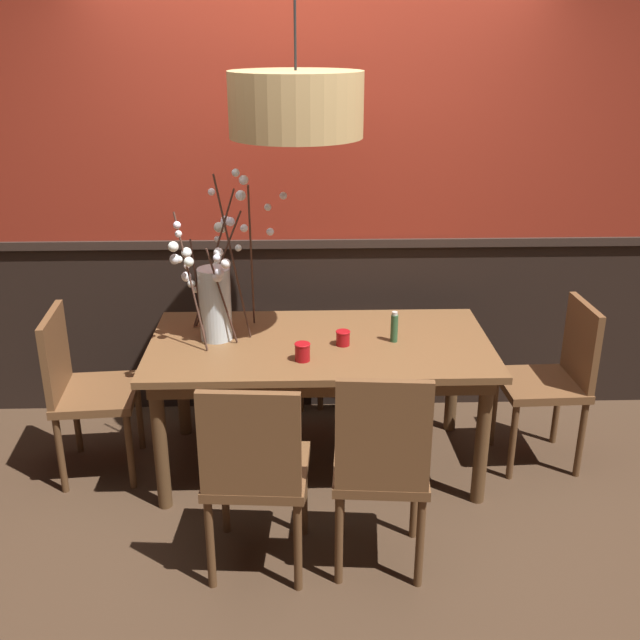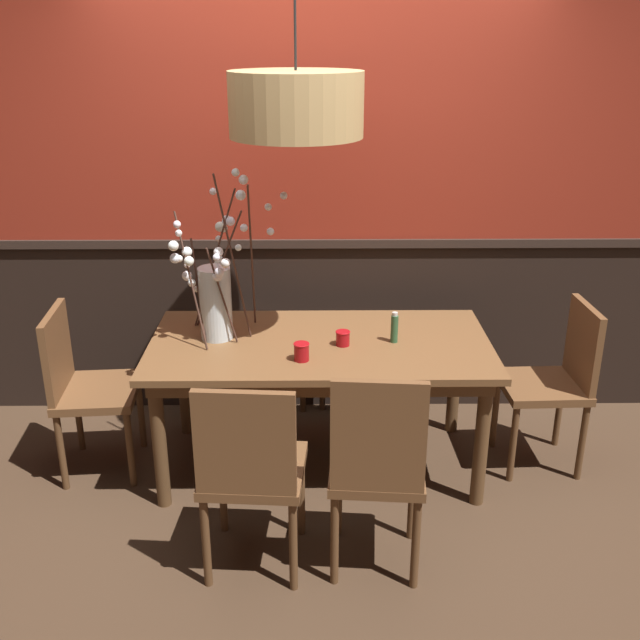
{
  "view_description": "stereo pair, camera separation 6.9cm",
  "coord_description": "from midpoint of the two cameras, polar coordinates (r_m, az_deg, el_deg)",
  "views": [
    {
      "loc": [
        -0.1,
        -3.48,
        2.22
      ],
      "look_at": [
        0.0,
        0.0,
        0.85
      ],
      "focal_mm": 41.25,
      "sensor_mm": 36.0,
      "label": 1
    },
    {
      "loc": [
        -0.03,
        -3.48,
        2.22
      ],
      "look_at": [
        0.0,
        0.0,
        0.85
      ],
      "focal_mm": 41.25,
      "sensor_mm": 36.0,
      "label": 2
    }
  ],
  "objects": [
    {
      "name": "ground_plane",
      "position": [
        4.13,
        0.49,
        -11.06
      ],
      "size": [
        24.0,
        24.0,
        0.0
      ],
      "primitive_type": "plane",
      "color": "#422D1E"
    },
    {
      "name": "back_wall",
      "position": [
        4.32,
        0.37,
        9.32
      ],
      "size": [
        5.33,
        0.14,
        2.63
      ],
      "color": "black",
      "rests_on": "ground"
    },
    {
      "name": "dining_table",
      "position": [
        3.82,
        0.52,
        -2.8
      ],
      "size": [
        1.75,
        0.91,
        0.73
      ],
      "color": "brown",
      "rests_on": "ground"
    },
    {
      "name": "chair_head_east_end",
      "position": [
        4.1,
        18.35,
        -4.2
      ],
      "size": [
        0.44,
        0.42,
        0.92
      ],
      "color": "brown",
      "rests_on": "ground"
    },
    {
      "name": "chair_near_side_right",
      "position": [
        3.12,
        5.1,
        -11.09
      ],
      "size": [
        0.43,
        0.42,
        0.98
      ],
      "color": "brown",
      "rests_on": "ground"
    },
    {
      "name": "chair_head_west_end",
      "position": [
        4.03,
        -17.46,
        -4.59
      ],
      "size": [
        0.44,
        0.48,
        0.91
      ],
      "color": "brown",
      "rests_on": "ground"
    },
    {
      "name": "chair_far_side_right",
      "position": [
        4.65,
        3.26,
        -0.12
      ],
      "size": [
        0.49,
        0.43,
        0.9
      ],
      "color": "brown",
      "rests_on": "ground"
    },
    {
      "name": "chair_near_side_left",
      "position": [
        3.14,
        -4.74,
        -11.3
      ],
      "size": [
        0.46,
        0.46,
        0.94
      ],
      "color": "brown",
      "rests_on": "ground"
    },
    {
      "name": "chair_far_side_left",
      "position": [
        4.68,
        -2.71,
        0.02
      ],
      "size": [
        0.44,
        0.45,
        0.91
      ],
      "color": "brown",
      "rests_on": "ground"
    },
    {
      "name": "vase_with_blossoms",
      "position": [
        3.78,
        -7.58,
        1.94
      ],
      "size": [
        0.57,
        0.5,
        0.9
      ],
      "color": "silver",
      "rests_on": "dining_table"
    },
    {
      "name": "candle_holder_nearer_center",
      "position": [
        3.73,
        2.31,
        -1.41
      ],
      "size": [
        0.08,
        0.08,
        0.08
      ],
      "color": "#9E0F14",
      "rests_on": "dining_table"
    },
    {
      "name": "candle_holder_nearer_edge",
      "position": [
        3.56,
        -0.89,
        -2.47
      ],
      "size": [
        0.08,
        0.08,
        0.09
      ],
      "color": "#9E0F14",
      "rests_on": "dining_table"
    },
    {
      "name": "condiment_bottle",
      "position": [
        3.77,
        6.32,
        -0.62
      ],
      "size": [
        0.04,
        0.04,
        0.16
      ],
      "color": "#2D5633",
      "rests_on": "dining_table"
    },
    {
      "name": "pendant_lamp",
      "position": [
        3.52,
        -1.28,
        16.37
      ],
      "size": [
        0.63,
        0.63,
        0.87
      ],
      "color": "tan"
    }
  ]
}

